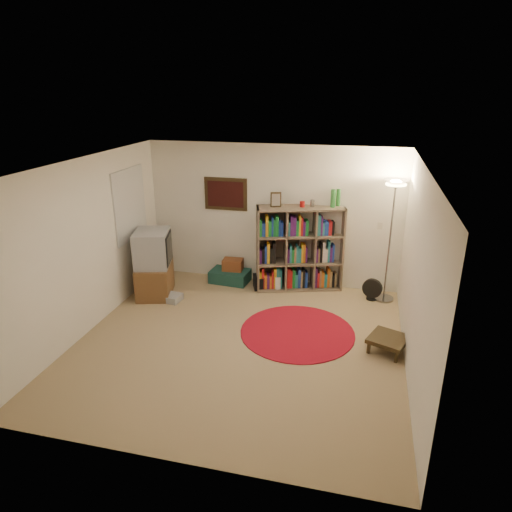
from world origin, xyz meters
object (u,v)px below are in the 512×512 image
Objects in this scene: bookshelf at (298,250)px; tv_stand at (154,265)px; suitcase at (230,276)px; floor_lamp at (394,202)px; floor_fan at (372,289)px; side_table at (388,340)px.

bookshelf is 1.56× the size of tv_stand.
bookshelf is 2.45× the size of suitcase.
tv_stand is (-2.34, -0.86, -0.17)m from bookshelf.
bookshelf is at bearing 174.58° from floor_lamp.
floor_lamp is 2.80× the size of suitcase.
floor_fan is (1.31, -0.21, -0.53)m from bookshelf.
suitcase is at bearing 21.22° from tv_stand.
floor_lamp reaches higher than floor_fan.
floor_lamp is 2.25m from side_table.
side_table is (0.22, -1.59, -0.01)m from floor_fan.
suitcase is (1.10, 0.82, -0.44)m from tv_stand.
floor_lamp is at bearing -22.37° from bookshelf.
floor_fan is at bearing 97.82° from side_table.
side_table is (2.77, -1.76, 0.07)m from suitcase.
bookshelf reaches higher than tv_stand.
side_table is at bearing -89.43° from floor_lamp.
bookshelf reaches higher than side_table.
bookshelf is 2.42m from side_table.
floor_fan is 1.61m from side_table.
side_table is (3.87, -0.94, -0.37)m from tv_stand.
bookshelf is 1.39m from suitcase.
bookshelf is at bearing 7.30° from suitcase.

